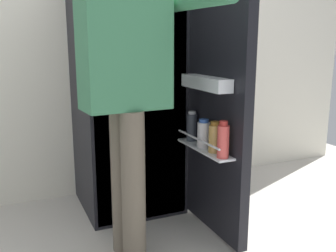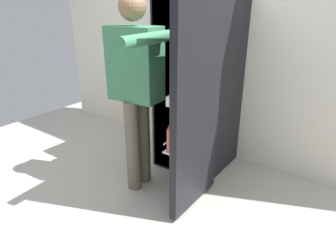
% 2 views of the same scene
% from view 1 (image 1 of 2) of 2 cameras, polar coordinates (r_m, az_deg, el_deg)
% --- Properties ---
extents(ground_plane, '(5.15, 5.15, 0.00)m').
position_cam_1_polar(ground_plane, '(2.30, -1.45, -16.76)').
color(ground_plane, '#B7B2A8').
extents(kitchen_wall, '(4.40, 0.10, 2.67)m').
position_cam_1_polar(kitchen_wall, '(2.90, -8.90, 16.53)').
color(kitchen_wall, silver).
rests_on(kitchen_wall, ground_plane).
extents(refrigerator, '(0.69, 1.23, 1.62)m').
position_cam_1_polar(refrigerator, '(2.52, -5.37, 5.22)').
color(refrigerator, black).
rests_on(refrigerator, ground_plane).
extents(person, '(0.56, 0.71, 1.61)m').
position_cam_1_polar(person, '(1.87, -6.18, 7.43)').
color(person, '#665B4C').
rests_on(person, ground_plane).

